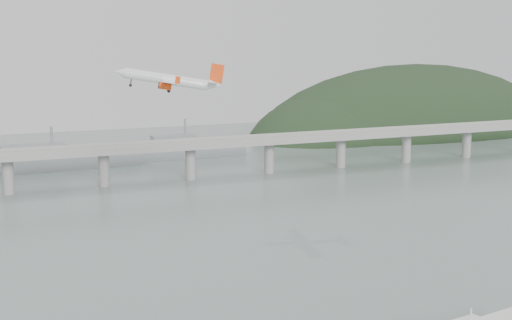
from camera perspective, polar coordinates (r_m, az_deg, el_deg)
name	(u,v)px	position (r m, az deg, el deg)	size (l,w,h in m)	color
ground	(326,304)	(214.98, 5.85, -11.84)	(900.00, 900.00, 0.00)	slate
bridge	(155,152)	(391.63, -8.45, 0.68)	(800.00, 22.00, 23.90)	gray
headland	(426,151)	(642.14, 13.95, 0.71)	(365.00, 155.00, 156.00)	black
airliner	(170,80)	(272.79, -7.18, 6.62)	(42.73, 39.45, 11.69)	white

